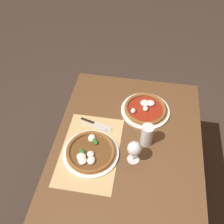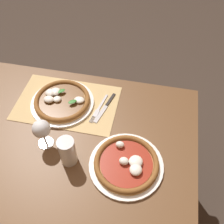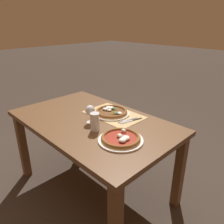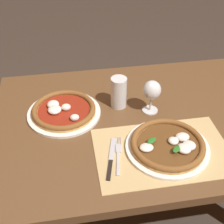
{
  "view_description": "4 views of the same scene",
  "coord_description": "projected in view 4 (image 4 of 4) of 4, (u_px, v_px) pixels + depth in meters",
  "views": [
    {
      "loc": [
        0.76,
        0.05,
        2.05
      ],
      "look_at": [
        -0.3,
        -0.12,
        0.83
      ],
      "focal_mm": 42.0,
      "sensor_mm": 36.0,
      "label": 1
    },
    {
      "loc": [
        -0.47,
        0.63,
        1.77
      ],
      "look_at": [
        -0.3,
        -0.16,
        0.79
      ],
      "focal_mm": 42.0,
      "sensor_mm": 36.0,
      "label": 2
    },
    {
      "loc": [
        -1.33,
        1.07,
        1.53
      ],
      "look_at": [
        -0.16,
        -0.08,
        0.84
      ],
      "focal_mm": 35.0,
      "sensor_mm": 36.0,
      "label": 3
    },
    {
      "loc": [
        -0.38,
        -1.02,
        1.61
      ],
      "look_at": [
        -0.22,
        -0.04,
        0.82
      ],
      "focal_mm": 50.0,
      "sensor_mm": 36.0,
      "label": 4
    }
  ],
  "objects": [
    {
      "name": "pint_glass",
      "position": [
        119.0,
        93.0,
        1.39
      ],
      "size": [
        0.07,
        0.07,
        0.15
      ],
      "color": "silver",
      "rests_on": "dining_table"
    },
    {
      "name": "pizza_near",
      "position": [
        168.0,
        145.0,
        1.2
      ],
      "size": [
        0.33,
        0.33,
        0.05
      ],
      "color": "white",
      "rests_on": "paper_placemat"
    },
    {
      "name": "fork",
      "position": [
        118.0,
        155.0,
        1.18
      ],
      "size": [
        0.05,
        0.2,
        0.0
      ],
      "color": "#B7B7BC",
      "rests_on": "paper_placemat"
    },
    {
      "name": "knife",
      "position": [
        111.0,
        158.0,
        1.17
      ],
      "size": [
        0.07,
        0.21,
        0.01
      ],
      "color": "black",
      "rests_on": "paper_placemat"
    },
    {
      "name": "pizza_far",
      "position": [
        64.0,
        111.0,
        1.37
      ],
      "size": [
        0.32,
        0.32,
        0.05
      ],
      "color": "white",
      "rests_on": "dining_table"
    },
    {
      "name": "wine_glass",
      "position": [
        152.0,
        91.0,
        1.34
      ],
      "size": [
        0.08,
        0.08,
        0.16
      ],
      "color": "silver",
      "rests_on": "dining_table"
    },
    {
      "name": "ground_plane",
      "position": [
        148.0,
        213.0,
        1.84
      ],
      "size": [
        24.0,
        24.0,
        0.0
      ],
      "primitive_type": "plane",
      "color": "#382D26"
    },
    {
      "name": "dining_table",
      "position": [
        158.0,
        132.0,
        1.44
      ],
      "size": [
        1.44,
        0.89,
        0.74
      ],
      "color": "brown",
      "rests_on": "ground"
    },
    {
      "name": "paper_placemat",
      "position": [
        163.0,
        151.0,
        1.2
      ],
      "size": [
        0.52,
        0.34,
        0.0
      ],
      "primitive_type": "cube",
      "color": "tan",
      "rests_on": "dining_table"
    }
  ]
}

